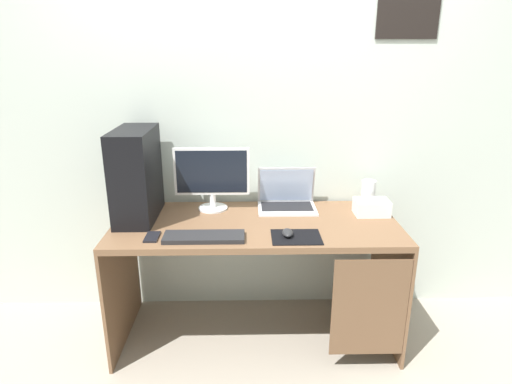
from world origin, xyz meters
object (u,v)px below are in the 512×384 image
at_px(pc_tower, 136,175).
at_px(keyboard, 204,237).
at_px(mouse_left, 288,233).
at_px(speaker, 368,193).
at_px(monitor, 212,177).
at_px(projector, 372,207).
at_px(laptop, 287,200).
at_px(cell_phone, 152,237).

xyz_separation_m(pc_tower, keyboard, (0.40, -0.32, -0.25)).
bearing_deg(mouse_left, speaker, 40.73).
bearing_deg(monitor, projector, -6.30).
bearing_deg(mouse_left, monitor, 135.40).
bearing_deg(keyboard, laptop, 44.36).
bearing_deg(projector, pc_tower, -179.30).
bearing_deg(cell_phone, pc_tower, 114.11).
height_order(speaker, cell_phone, speaker).
distance_m(mouse_left, cell_phone, 0.71).
xyz_separation_m(keyboard, cell_phone, (-0.27, 0.02, -0.01)).
xyz_separation_m(pc_tower, cell_phone, (0.13, -0.29, -0.25)).
distance_m(laptop, mouse_left, 0.44).
height_order(mouse_left, cell_phone, mouse_left).
bearing_deg(projector, mouse_left, -149.43).
bearing_deg(laptop, projector, -14.47).
xyz_separation_m(keyboard, mouse_left, (0.44, 0.02, 0.01)).
xyz_separation_m(speaker, projector, (-0.02, -0.16, -0.04)).
height_order(laptop, mouse_left, laptop).
bearing_deg(keyboard, monitor, 88.23).
height_order(laptop, projector, laptop).
bearing_deg(speaker, cell_phone, -159.47).
bearing_deg(pc_tower, speaker, 7.25).
height_order(monitor, keyboard, monitor).
relative_size(monitor, laptop, 1.28).
distance_m(keyboard, cell_phone, 0.27).
bearing_deg(laptop, mouse_left, -94.37).
xyz_separation_m(pc_tower, speaker, (1.39, 0.18, -0.18)).
relative_size(pc_tower, speaker, 3.22).
xyz_separation_m(laptop, cell_phone, (-0.74, -0.44, -0.05)).
bearing_deg(monitor, cell_phone, -124.58).
relative_size(monitor, keyboard, 1.08).
relative_size(laptop, cell_phone, 2.72).
xyz_separation_m(projector, keyboard, (-0.96, -0.33, -0.03)).
xyz_separation_m(speaker, cell_phone, (-1.26, -0.47, -0.08)).
relative_size(pc_tower, cell_phone, 4.00).
bearing_deg(cell_phone, laptop, 30.55).
xyz_separation_m(pc_tower, projector, (1.37, 0.02, -0.21)).
relative_size(monitor, cell_phone, 3.47).
relative_size(speaker, cell_phone, 1.24).
bearing_deg(mouse_left, laptop, 85.63).
distance_m(keyboard, mouse_left, 0.44).
bearing_deg(keyboard, mouse_left, 2.62).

